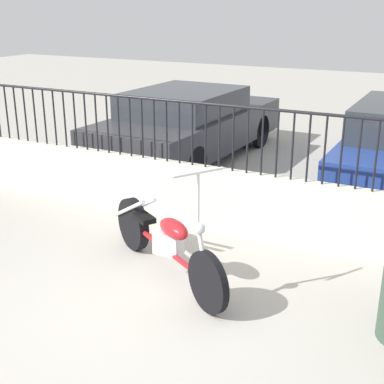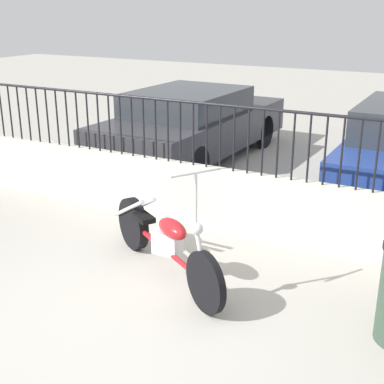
# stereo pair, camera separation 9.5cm
# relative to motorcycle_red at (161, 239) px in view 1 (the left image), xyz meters

# --- Properties ---
(ground_plane) EXTENTS (40.00, 40.00, 0.00)m
(ground_plane) POSITION_rel_motorcycle_red_xyz_m (0.04, -0.91, -0.38)
(ground_plane) COLOR #ADA89E
(low_wall) EXTENTS (8.24, 0.18, 0.79)m
(low_wall) POSITION_rel_motorcycle_red_xyz_m (0.04, 1.34, 0.01)
(low_wall) COLOR beige
(low_wall) RESTS_ON ground_plane
(fence_railing) EXTENTS (8.24, 0.04, 0.81)m
(fence_railing) POSITION_rel_motorcycle_red_xyz_m (0.04, 1.34, 0.95)
(fence_railing) COLOR black
(fence_railing) RESTS_ON low_wall
(motorcycle_red) EXTENTS (1.99, 1.29, 1.33)m
(motorcycle_red) POSITION_rel_motorcycle_red_xyz_m (0.00, 0.00, 0.00)
(motorcycle_red) COLOR black
(motorcycle_red) RESTS_ON ground_plane
(car_dark_grey) EXTENTS (1.94, 4.46, 1.28)m
(car_dark_grey) POSITION_rel_motorcycle_red_xyz_m (-1.80, 4.07, 0.28)
(car_dark_grey) COLOR black
(car_dark_grey) RESTS_ON ground_plane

